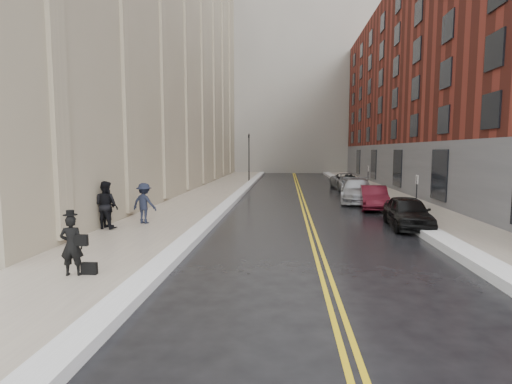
% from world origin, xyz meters
% --- Properties ---
extents(ground, '(160.00, 160.00, 0.00)m').
position_xyz_m(ground, '(0.00, 0.00, 0.00)').
color(ground, black).
rests_on(ground, ground).
extents(sidewalk_left, '(4.00, 64.00, 0.15)m').
position_xyz_m(sidewalk_left, '(-4.50, 16.00, 0.07)').
color(sidewalk_left, gray).
rests_on(sidewalk_left, ground).
extents(sidewalk_right, '(3.00, 64.00, 0.15)m').
position_xyz_m(sidewalk_right, '(9.00, 16.00, 0.07)').
color(sidewalk_right, gray).
rests_on(sidewalk_right, ground).
extents(lane_stripe_a, '(0.12, 64.00, 0.01)m').
position_xyz_m(lane_stripe_a, '(2.38, 16.00, 0.00)').
color(lane_stripe_a, gold).
rests_on(lane_stripe_a, ground).
extents(lane_stripe_b, '(0.12, 64.00, 0.01)m').
position_xyz_m(lane_stripe_b, '(2.62, 16.00, 0.00)').
color(lane_stripe_b, gold).
rests_on(lane_stripe_b, ground).
extents(snow_ridge_left, '(0.70, 60.80, 0.26)m').
position_xyz_m(snow_ridge_left, '(-2.20, 16.00, 0.13)').
color(snow_ridge_left, white).
rests_on(snow_ridge_left, ground).
extents(snow_ridge_right, '(0.85, 60.80, 0.30)m').
position_xyz_m(snow_ridge_right, '(7.15, 16.00, 0.15)').
color(snow_ridge_right, white).
rests_on(snow_ridge_right, ground).
extents(building_right, '(14.00, 50.00, 18.00)m').
position_xyz_m(building_right, '(17.50, 23.00, 9.00)').
color(building_right, maroon).
rests_on(building_right, ground).
extents(tower_far_center, '(28.00, 16.00, 52.00)m').
position_xyz_m(tower_far_center, '(1.00, 56.00, 26.00)').
color(tower_far_center, gray).
rests_on(tower_far_center, ground).
extents(tower_far_right, '(22.00, 18.00, 44.00)m').
position_xyz_m(tower_far_right, '(14.00, 66.00, 22.00)').
color(tower_far_right, slate).
rests_on(tower_far_right, ground).
extents(tower_far_left, '(22.00, 18.00, 60.00)m').
position_xyz_m(tower_far_left, '(-12.00, 72.00, 30.00)').
color(tower_far_left, slate).
rests_on(tower_far_left, ground).
extents(traffic_signal, '(0.18, 0.15, 5.20)m').
position_xyz_m(traffic_signal, '(-2.60, 30.00, 3.08)').
color(traffic_signal, black).
rests_on(traffic_signal, ground).
extents(parking_sign_near, '(0.06, 0.35, 2.23)m').
position_xyz_m(parking_sign_near, '(7.90, 8.00, 1.36)').
color(parking_sign_near, black).
rests_on(parking_sign_near, ground).
extents(parking_sign_far, '(0.06, 0.35, 2.23)m').
position_xyz_m(parking_sign_far, '(7.90, 20.00, 1.36)').
color(parking_sign_far, black).
rests_on(parking_sign_far, ground).
extents(car_black, '(1.92, 4.24, 1.41)m').
position_xyz_m(car_black, '(6.80, 5.64, 0.71)').
color(car_black, black).
rests_on(car_black, ground).
extents(car_maroon, '(1.94, 4.32, 1.37)m').
position_xyz_m(car_maroon, '(6.53, 11.40, 0.69)').
color(car_maroon, '#430C16').
rests_on(car_maroon, ground).
extents(car_silver_near, '(2.86, 5.59, 1.55)m').
position_xyz_m(car_silver_near, '(6.11, 14.50, 0.78)').
color(car_silver_near, '#9A9CA1').
rests_on(car_silver_near, ground).
extents(car_silver_far, '(2.84, 5.37, 1.44)m').
position_xyz_m(car_silver_far, '(6.80, 23.06, 0.72)').
color(car_silver_far, gray).
rests_on(car_silver_far, ground).
extents(pedestrian_main, '(0.65, 0.49, 1.62)m').
position_xyz_m(pedestrian_main, '(-4.25, -2.47, 0.96)').
color(pedestrian_main, black).
rests_on(pedestrian_main, sidewalk_left).
extents(pedestrian_a, '(1.12, 0.96, 2.02)m').
position_xyz_m(pedestrian_a, '(-6.20, 3.73, 1.16)').
color(pedestrian_a, black).
rests_on(pedestrian_a, sidewalk_left).
extents(pedestrian_b, '(1.32, 0.97, 1.84)m').
position_xyz_m(pedestrian_b, '(-5.02, 5.07, 1.07)').
color(pedestrian_b, black).
rests_on(pedestrian_b, sidewalk_left).
extents(pedestrian_c, '(1.05, 0.59, 1.68)m').
position_xyz_m(pedestrian_c, '(-6.20, 3.92, 0.99)').
color(pedestrian_c, black).
rests_on(pedestrian_c, sidewalk_left).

